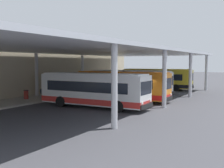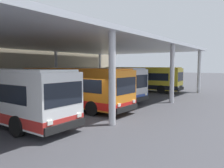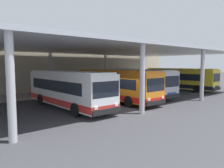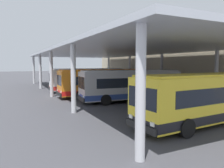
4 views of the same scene
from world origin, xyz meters
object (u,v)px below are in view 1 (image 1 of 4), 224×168
object	(u,v)px
bench_waiting	(47,92)
trash_bin	(26,94)
bus_middle_bay	(130,83)
bus_far_bay	(157,79)
bus_nearest_bay	(93,90)
bus_second_bay	(122,85)

from	to	relation	value
bench_waiting	trash_bin	size ratio (longest dim) A/B	1.84
bus_middle_bay	bus_far_bay	distance (m)	9.38
bus_nearest_bay	bench_waiting	distance (m)	9.21
bus_nearest_bay	bench_waiting	bearing A→B (deg)	70.75
bus_nearest_bay	bus_second_bay	bearing A→B (deg)	-0.57
bus_second_bay	bus_far_bay	bearing A→B (deg)	4.75
bus_middle_bay	bus_far_bay	world-z (taller)	same
bus_nearest_bay	bus_middle_bay	distance (m)	9.79
bus_nearest_bay	trash_bin	distance (m)	9.02
bus_nearest_bay	bench_waiting	xyz separation A→B (m)	(3.02, 8.65, -0.99)
bus_middle_bay	trash_bin	distance (m)	12.38
bus_far_bay	bus_second_bay	bearing A→B (deg)	-175.25
bus_second_bay	bus_middle_bay	xyz separation A→B (m)	(4.32, 1.17, 0.00)
bus_second_bay	bench_waiting	bearing A→B (deg)	105.33
bus_second_bay	bus_far_bay	distance (m)	13.74
bus_middle_bay	bench_waiting	xyz separation A→B (m)	(-6.71, 7.53, -0.99)
bus_nearest_bay	bus_second_bay	world-z (taller)	same
bus_second_bay	bench_waiting	distance (m)	9.08
trash_bin	bus_middle_bay	bearing A→B (deg)	-39.47
bus_far_bay	bench_waiting	distance (m)	17.80
trash_bin	bus_second_bay	bearing A→B (deg)	-59.98
bench_waiting	trash_bin	world-z (taller)	trash_bin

